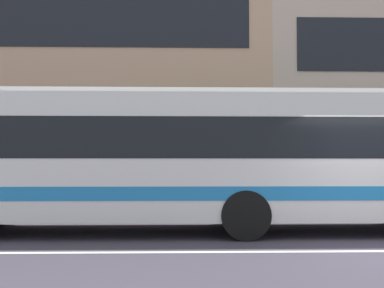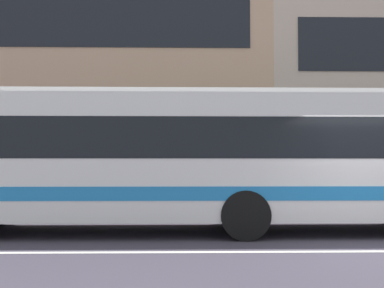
# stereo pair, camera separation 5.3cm
# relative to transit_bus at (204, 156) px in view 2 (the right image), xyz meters

# --- Properties ---
(hedge_row_far) EXTENTS (19.94, 1.10, 0.83)m
(hedge_row_far) POSITION_rel_transit_bus_xyz_m (3.85, 3.66, -1.29)
(hedge_row_far) COLOR #2A5B20
(hedge_row_far) RESTS_ON ground_plane
(apartment_block_left) EXTENTS (23.51, 10.41, 12.69)m
(apartment_block_left) POSITION_rel_transit_bus_xyz_m (-8.65, 12.60, 4.64)
(apartment_block_left) COLOR tan
(apartment_block_left) RESTS_ON ground_plane
(transit_bus) EXTENTS (12.17, 2.68, 3.09)m
(transit_bus) POSITION_rel_transit_bus_xyz_m (0.00, 0.00, 0.00)
(transit_bus) COLOR silver
(transit_bus) RESTS_ON ground_plane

